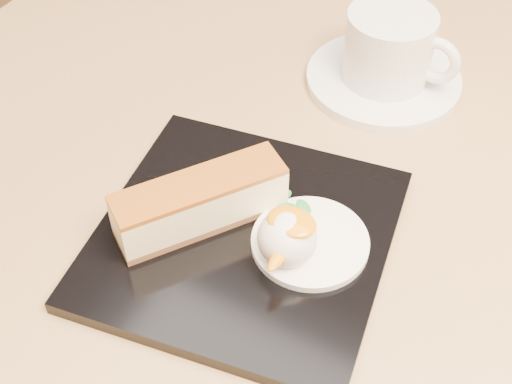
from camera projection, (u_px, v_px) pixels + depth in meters
The scene contains 9 objects.
table at pixel (272, 301), 0.71m from camera, with size 0.80×0.80×0.72m.
dessert_plate at pixel (243, 238), 0.56m from camera, with size 0.22×0.22×0.01m, color black.
cheesecake at pixel (200, 202), 0.54m from camera, with size 0.11×0.13×0.04m.
cream_smear at pixel (310, 242), 0.54m from camera, with size 0.09×0.09×0.01m, color white.
ice_cream_scoop at pixel (287, 238), 0.52m from camera, with size 0.04×0.04×0.04m, color white.
mango_sauce at pixel (292, 222), 0.51m from camera, with size 0.04×0.03×0.01m, color orange.
mint_sprig at pixel (291, 203), 0.56m from camera, with size 0.04×0.03×0.00m.
saucer at pixel (383, 79), 0.69m from camera, with size 0.15×0.15×0.01m, color white.
coffee_cup at pixel (391, 46), 0.66m from camera, with size 0.11×0.08×0.07m.
Camera 1 is at (0.19, -0.36, 1.15)m, focal length 50.00 mm.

